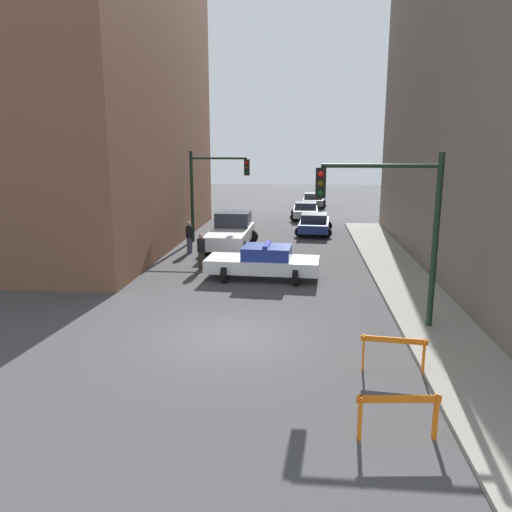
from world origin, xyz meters
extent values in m
plane|color=#424244|center=(0.00, 0.00, 0.00)|extent=(120.00, 120.00, 0.00)
cube|color=gray|center=(6.20, 0.00, 0.06)|extent=(2.40, 44.00, 0.12)
cube|color=brown|center=(-12.00, 14.00, 8.32)|extent=(14.00, 20.00, 16.65)
cylinder|color=black|center=(5.90, 1.22, 2.72)|extent=(0.18, 0.18, 5.20)
cylinder|color=black|center=(4.20, 1.22, 4.92)|extent=(3.40, 0.12, 0.12)
cube|color=black|center=(2.50, 1.22, 4.42)|extent=(0.30, 0.22, 0.90)
sphere|color=red|center=(2.50, 1.08, 4.69)|extent=(0.18, 0.18, 0.18)
sphere|color=#4C3D0C|center=(2.50, 1.08, 4.42)|extent=(0.18, 0.18, 0.18)
sphere|color=#0C4219|center=(2.50, 1.08, 4.15)|extent=(0.18, 0.18, 0.18)
cylinder|color=black|center=(-4.40, 14.72, 2.60)|extent=(0.18, 0.18, 5.20)
cylinder|color=black|center=(-2.80, 14.72, 4.80)|extent=(3.20, 0.12, 0.12)
cube|color=black|center=(-1.20, 14.72, 4.30)|extent=(0.30, 0.22, 0.90)
sphere|color=red|center=(-1.20, 14.58, 4.57)|extent=(0.18, 0.18, 0.18)
sphere|color=#4C3D0C|center=(-1.20, 14.58, 4.30)|extent=(0.18, 0.18, 0.18)
sphere|color=#0C4219|center=(-1.20, 14.58, 4.03)|extent=(0.18, 0.18, 0.18)
cube|color=white|center=(0.35, 6.69, 0.60)|extent=(4.80, 2.11, 0.55)
cube|color=navy|center=(0.54, 6.68, 1.14)|extent=(2.06, 1.74, 0.52)
cylinder|color=black|center=(-1.16, 5.93, 0.33)|extent=(0.26, 0.67, 0.66)
cylinder|color=black|center=(-1.06, 7.62, 0.33)|extent=(0.26, 0.67, 0.66)
cylinder|color=black|center=(1.75, 5.76, 0.33)|extent=(0.26, 0.67, 0.66)
cylinder|color=black|center=(1.85, 7.46, 0.33)|extent=(0.26, 0.67, 0.66)
cube|color=#2633BF|center=(0.54, 6.68, 1.46)|extent=(0.28, 1.39, 0.12)
cube|color=silver|center=(-1.88, 12.61, 0.75)|extent=(2.10, 5.44, 0.70)
cube|color=#2D333D|center=(-1.86, 13.69, 1.50)|extent=(1.87, 1.76, 0.80)
cylinder|color=black|center=(-2.77, 14.30, 0.40)|extent=(0.80, 0.27, 0.80)
cylinder|color=black|center=(-0.93, 14.27, 0.40)|extent=(0.80, 0.27, 0.80)
cylinder|color=black|center=(-2.83, 10.95, 0.40)|extent=(0.80, 0.27, 0.80)
cylinder|color=black|center=(-0.99, 10.92, 0.40)|extent=(0.80, 0.27, 0.80)
cube|color=navy|center=(2.74, 18.00, 0.57)|extent=(2.05, 4.40, 0.52)
cube|color=#232833|center=(2.73, 17.83, 1.07)|extent=(1.69, 1.90, 0.48)
cylinder|color=black|center=(1.99, 19.38, 0.31)|extent=(0.63, 0.26, 0.62)
cylinder|color=black|center=(3.64, 19.28, 0.31)|extent=(0.63, 0.26, 0.62)
cylinder|color=black|center=(1.83, 16.72, 0.31)|extent=(0.63, 0.26, 0.62)
cylinder|color=black|center=(3.48, 16.62, 0.31)|extent=(0.63, 0.26, 0.62)
cube|color=silver|center=(2.20, 24.52, 0.57)|extent=(1.81, 4.30, 0.52)
cube|color=#232833|center=(2.20, 24.35, 1.07)|extent=(1.59, 1.81, 0.48)
cylinder|color=black|center=(1.37, 25.85, 0.31)|extent=(0.62, 0.22, 0.62)
cylinder|color=black|center=(3.03, 25.86, 0.31)|extent=(0.62, 0.22, 0.62)
cylinder|color=black|center=(1.38, 23.19, 0.31)|extent=(0.62, 0.22, 0.62)
cylinder|color=black|center=(3.03, 23.19, 0.31)|extent=(0.62, 0.22, 0.62)
cube|color=#474C51|center=(2.94, 32.14, 0.57)|extent=(1.97, 4.37, 0.52)
cube|color=#232833|center=(2.93, 31.96, 1.07)|extent=(1.66, 1.87, 0.48)
cylinder|color=black|center=(2.17, 33.50, 0.31)|extent=(0.63, 0.24, 0.62)
cylinder|color=black|center=(3.82, 33.43, 0.31)|extent=(0.63, 0.24, 0.62)
cylinder|color=black|center=(2.06, 30.84, 0.31)|extent=(0.63, 0.24, 0.62)
cylinder|color=black|center=(3.72, 30.77, 0.31)|extent=(0.63, 0.24, 0.62)
cylinder|color=#382D23|center=(-2.53, 7.99, 0.41)|extent=(0.31, 0.31, 0.82)
cylinder|color=black|center=(-2.53, 7.99, 1.13)|extent=(0.40, 0.40, 0.62)
sphere|color=tan|center=(-2.53, 7.99, 1.55)|extent=(0.25, 0.25, 0.22)
cylinder|color=#474C66|center=(-3.88, 11.51, 0.41)|extent=(0.29, 0.29, 0.82)
cylinder|color=black|center=(-3.88, 11.51, 1.13)|extent=(0.37, 0.37, 0.62)
sphere|color=tan|center=(-3.88, 11.51, 1.55)|extent=(0.23, 0.23, 0.22)
cube|color=orange|center=(3.87, -4.86, 0.83)|extent=(1.60, 0.22, 0.14)
cube|color=orange|center=(3.15, -4.93, 0.45)|extent=(0.07, 0.16, 0.90)
cube|color=orange|center=(4.58, -4.78, 0.45)|extent=(0.07, 0.16, 0.90)
cube|color=orange|center=(4.29, -1.89, 0.83)|extent=(1.60, 0.22, 0.14)
cube|color=orange|center=(3.57, -1.82, 0.45)|extent=(0.07, 0.16, 0.90)
cube|color=orange|center=(5.00, -1.97, 0.45)|extent=(0.07, 0.16, 0.90)
camera|label=1|loc=(1.99, -13.64, 5.48)|focal=35.00mm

